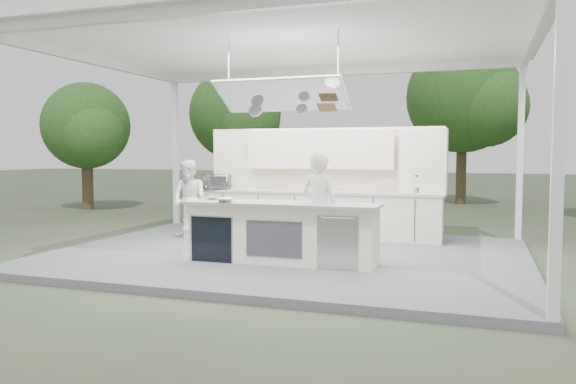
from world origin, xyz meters
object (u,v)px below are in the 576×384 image
at_px(head_chef, 320,207).
at_px(sous_chef, 190,199).
at_px(back_counter, 318,214).
at_px(demo_island, 280,232).

height_order(head_chef, sous_chef, head_chef).
bearing_deg(head_chef, back_counter, -55.66).
bearing_deg(demo_island, head_chef, 19.57).
height_order(demo_island, sous_chef, sous_chef).
height_order(demo_island, back_counter, same).
xyz_separation_m(demo_island, back_counter, (-0.18, 2.81, 0.00)).
xyz_separation_m(head_chef, sous_chef, (-3.19, 1.58, -0.08)).
xyz_separation_m(demo_island, sous_chef, (-2.60, 1.79, 0.32)).
bearing_deg(back_counter, head_chef, -73.44).
bearing_deg(head_chef, demo_island, 37.35).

